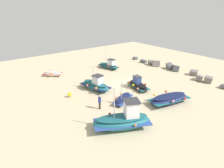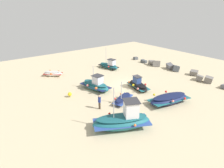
% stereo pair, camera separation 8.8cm
% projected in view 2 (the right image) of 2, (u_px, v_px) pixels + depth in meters
% --- Properties ---
extents(ground_plane, '(49.76, 49.76, 0.00)m').
position_uv_depth(ground_plane, '(127.00, 85.00, 28.17)').
color(ground_plane, beige).
extents(fishing_boat_0, '(4.87, 2.76, 3.35)m').
position_uv_depth(fishing_boat_0, '(96.00, 85.00, 26.43)').
color(fishing_boat_0, '#1E6670').
rests_on(fishing_boat_0, ground_plane).
extents(fishing_boat_1, '(4.04, 2.18, 1.77)m').
position_uv_depth(fishing_boat_1, '(138.00, 85.00, 26.76)').
color(fishing_boat_1, black).
rests_on(fishing_boat_1, ground_plane).
extents(fishing_boat_2, '(4.36, 5.84, 4.34)m').
position_uv_depth(fishing_boat_2, '(123.00, 120.00, 18.05)').
color(fishing_boat_2, '#1E6670').
rests_on(fishing_boat_2, ground_plane).
extents(fishing_boat_3, '(2.54, 3.69, 2.84)m').
position_uv_depth(fishing_boat_3, '(123.00, 99.00, 23.19)').
color(fishing_boat_3, navy).
rests_on(fishing_boat_3, ground_plane).
extents(fishing_boat_4, '(4.37, 2.17, 3.94)m').
position_uv_depth(fishing_boat_4, '(109.00, 65.00, 35.09)').
color(fishing_boat_4, '#1E6670').
rests_on(fishing_boat_4, ground_plane).
extents(fishing_boat_5, '(3.08, 5.42, 1.17)m').
position_uv_depth(fishing_boat_5, '(169.00, 99.00, 22.76)').
color(fishing_boat_5, navy).
rests_on(fishing_boat_5, ground_plane).
extents(fishing_boat_6, '(2.96, 3.05, 0.81)m').
position_uv_depth(fishing_boat_6, '(53.00, 73.00, 31.46)').
color(fishing_boat_6, white).
rests_on(fishing_boat_6, ground_plane).
extents(person_walking, '(0.32, 0.32, 1.68)m').
position_uv_depth(person_walking, '(99.00, 101.00, 21.36)').
color(person_walking, brown).
rests_on(person_walking, ground_plane).
extents(breakwater_rocks, '(19.54, 2.97, 1.32)m').
position_uv_depth(breakwater_rocks, '(176.00, 69.00, 33.42)').
color(breakwater_rocks, '#4C5156').
rests_on(breakwater_rocks, ground_plane).
extents(mooring_buoy_0, '(0.51, 0.51, 0.68)m').
position_uv_depth(mooring_buoy_0, '(70.00, 94.00, 24.29)').
color(mooring_buoy_0, '#3F3F42').
rests_on(mooring_buoy_0, ground_plane).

